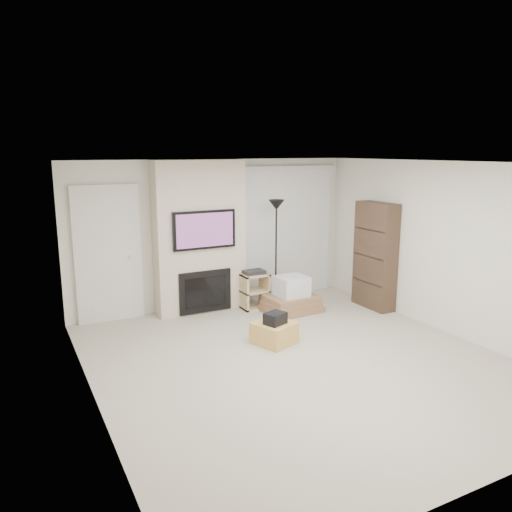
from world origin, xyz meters
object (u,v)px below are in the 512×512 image
av_stand (254,288)px  box_stack (291,298)px  ottoman (274,333)px  floor_lamp (276,223)px  bookshelf (375,256)px

av_stand → box_stack: (0.46, -0.47, -0.12)m
av_stand → box_stack: av_stand is taller
ottoman → floor_lamp: floor_lamp is taller
av_stand → bookshelf: 2.12m
ottoman → box_stack: bearing=49.3°
ottoman → av_stand: av_stand is taller
ottoman → bookshelf: 2.53m
ottoman → av_stand: bearing=72.9°
ottoman → av_stand: 1.64m
box_stack → bookshelf: 1.60m
box_stack → bookshelf: bookshelf is taller
ottoman → floor_lamp: size_ratio=0.27×
floor_lamp → bookshelf: size_ratio=1.02×
ottoman → bookshelf: bearing=15.9°
bookshelf → floor_lamp: bearing=148.1°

